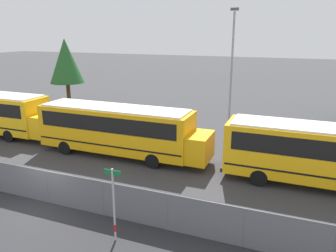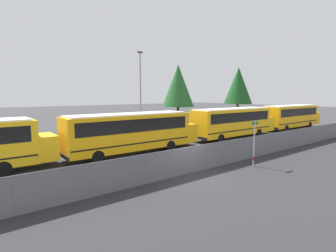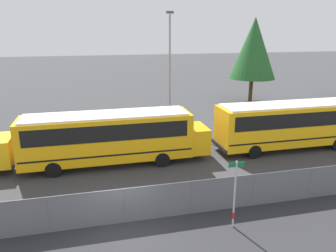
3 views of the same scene
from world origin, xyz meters
name	(u,v)px [view 3 (image 3 of 3)]	position (x,y,z in m)	size (l,w,h in m)	color
ground_plane	(124,222)	(0.00, 0.00, 0.00)	(200.00, 200.00, 0.00)	#38383A
fence	(124,205)	(0.00, 0.00, 0.85)	(74.13, 0.07, 1.66)	#9EA0A5
school_bus_2	(111,135)	(0.02, 6.81, 1.94)	(11.71, 2.60, 3.29)	orange
school_bus_3	(293,122)	(12.67, 6.72, 1.94)	(11.71, 2.60, 3.29)	#EDA80F
street_sign	(235,193)	(4.53, -1.42, 1.62)	(0.70, 0.09, 3.06)	#B7B7BC
light_pole	(170,66)	(5.71, 14.75, 5.23)	(0.60, 0.24, 9.66)	gray
tree_2	(254,48)	(17.18, 21.71, 6.16)	(5.21, 5.21, 9.56)	#51381E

